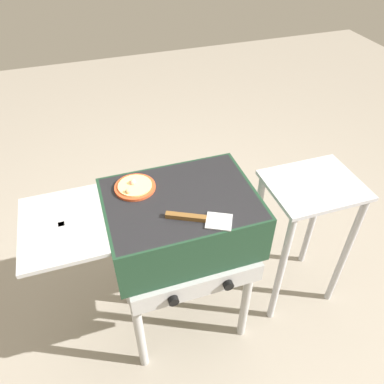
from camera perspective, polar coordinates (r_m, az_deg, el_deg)
ground_plane at (r=2.26m, az=-1.27°, el=-18.25°), size 8.00×8.00×0.00m
grill at (r=1.65m, az=-2.07°, el=-4.86°), size 0.96×0.53×0.90m
pizza_cheese at (r=1.62m, az=-8.69°, el=0.81°), size 0.18×0.18×0.04m
spatula at (r=1.46m, az=1.14°, el=-4.07°), size 0.26×0.17×0.02m
prep_table at (r=2.02m, az=16.75°, el=-3.98°), size 0.44×0.36×0.81m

